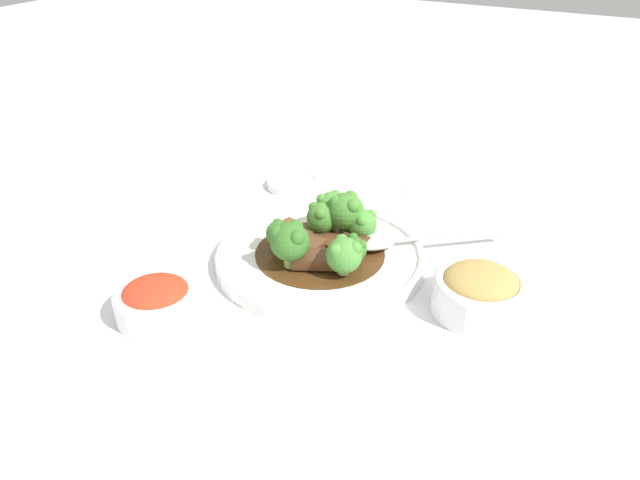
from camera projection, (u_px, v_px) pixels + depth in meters
The scene contains 20 objects.
ground_plane at pixel (320, 263), 0.81m from camera, with size 4.00×4.00×0.00m, color silver.
main_plate at pixel (320, 256), 0.81m from camera, with size 0.27×0.27×0.02m.
beef_strip_0 at pixel (347, 249), 0.79m from camera, with size 0.06×0.04×0.01m.
beef_strip_1 at pixel (295, 231), 0.83m from camera, with size 0.04×0.06×0.01m.
beef_strip_2 at pixel (328, 242), 0.81m from camera, with size 0.04×0.05×0.01m.
beef_strip_3 at pixel (305, 244), 0.80m from camera, with size 0.03×0.05×0.01m.
beef_strip_4 at pixel (319, 259), 0.77m from camera, with size 0.06×0.07×0.01m.
broccoli_floret_0 at pixel (331, 206), 0.84m from camera, with size 0.04×0.04×0.05m.
broccoli_floret_1 at pixel (344, 254), 0.74m from camera, with size 0.04×0.04×0.05m.
broccoli_floret_2 at pixel (322, 217), 0.82m from camera, with size 0.04×0.04×0.05m.
broccoli_floret_3 at pixel (290, 241), 0.75m from camera, with size 0.05×0.05×0.06m.
broccoli_floret_4 at pixel (279, 233), 0.79m from camera, with size 0.03×0.03×0.04m.
broccoli_floret_5 at pixel (362, 223), 0.82m from camera, with size 0.04×0.04×0.04m.
broccoli_floret_6 at pixel (345, 211), 0.82m from camera, with size 0.05×0.05×0.06m.
broccoli_floret_7 at pixel (354, 249), 0.76m from camera, with size 0.03×0.03×0.04m.
serving_spoon at pixel (384, 240), 0.81m from camera, with size 0.16×0.19×0.01m.
side_bowl_kimchi at pixel (156, 300), 0.70m from camera, with size 0.09×0.09×0.04m.
side_bowl_appetizer at pixel (480, 291), 0.71m from camera, with size 0.11×0.11×0.06m.
sauce_dish at pixel (293, 183), 1.01m from camera, with size 0.08×0.08×0.01m.
paper_napkin at pixel (423, 203), 0.96m from camera, with size 0.14×0.09×0.01m.
Camera 1 is at (-0.61, -0.32, 0.43)m, focal length 35.00 mm.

